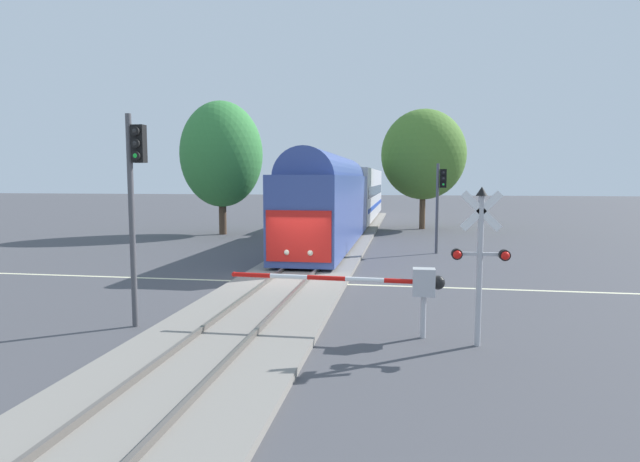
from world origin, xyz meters
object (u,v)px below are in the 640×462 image
crossing_signal_mast (480,250)px  traffic_signal_far_side (440,193)px  traffic_signal_median (135,186)px  oak_behind_train (222,154)px  commuter_train (349,195)px  elm_centre_background (423,155)px  crossing_gate_near (400,284)px

crossing_signal_mast → traffic_signal_far_side: traffic_signal_far_side is taller
traffic_signal_median → oak_behind_train: size_ratio=0.60×
commuter_train → elm_centre_background: elm_centre_background is taller
oak_behind_train → elm_centre_background: 15.90m
traffic_signal_far_side → crossing_gate_near: bearing=-97.1°
commuter_train → elm_centre_background: size_ratio=4.41×
oak_behind_train → elm_centre_background: (14.50, 6.53, 0.17)m
crossing_signal_mast → traffic_signal_median: traffic_signal_median is taller
crossing_signal_mast → crossing_gate_near: bearing=165.6°
crossing_gate_near → elm_centre_background: elm_centre_background is taller
traffic_signal_far_side → oak_behind_train: (-14.98, 7.60, 2.52)m
crossing_gate_near → traffic_signal_median: bearing=-178.1°
traffic_signal_far_side → crossing_signal_mast: bearing=-90.2°
oak_behind_train → crossing_signal_mast: bearing=-57.8°
crossing_gate_near → commuter_train: bearing=98.8°
commuter_train → elm_centre_background: bearing=23.2°
crossing_signal_mast → elm_centre_background: size_ratio=0.41×
commuter_train → crossing_gate_near: bearing=-81.2°
crossing_signal_mast → elm_centre_background: bearing=90.8°
elm_centre_background → traffic_signal_far_side: bearing=-88.0°
traffic_signal_median → oak_behind_train: bearing=104.2°
traffic_signal_far_side → elm_centre_background: size_ratio=0.51×
traffic_signal_median → traffic_signal_far_side: traffic_signal_median is taller
commuter_train → traffic_signal_far_side: bearing=-62.0°
elm_centre_background → traffic_signal_median: bearing=-105.9°
crossing_signal_mast → oak_behind_train: oak_behind_train is taller
crossing_signal_mast → oak_behind_train: bearing=122.2°
traffic_signal_far_side → elm_centre_background: elm_centre_background is taller
crossing_signal_mast → traffic_signal_median: bearing=178.4°
crossing_signal_mast → oak_behind_train: (-14.92, 23.72, 3.42)m
commuter_train → oak_behind_train: oak_behind_train is taller
commuter_train → elm_centre_background: 6.98m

